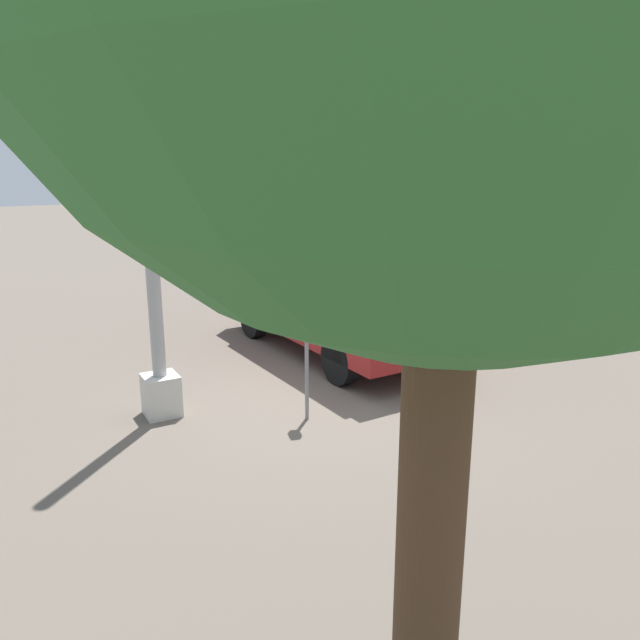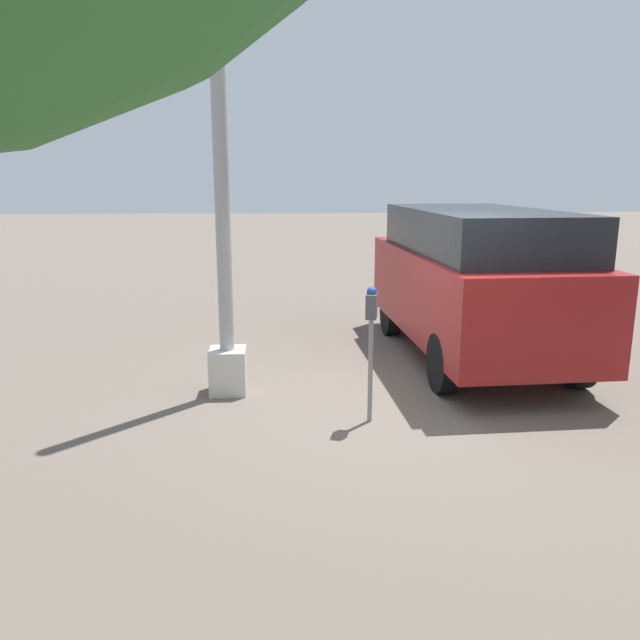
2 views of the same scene
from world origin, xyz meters
name	(u,v)px [view 2 (image 2 of 2)]	position (x,y,z in m)	size (l,w,h in m)	color
ground_plane	(411,401)	(0.00, 0.00, 0.00)	(80.00, 80.00, 0.00)	#60564C
parking_meter_near	(371,323)	(-0.59, 0.59, 1.10)	(0.22, 0.15, 1.49)	gray
lamp_post	(223,226)	(0.46, 2.19, 2.05)	(0.44, 0.44, 5.82)	beige
parked_van	(474,278)	(1.76, -1.25, 1.18)	(4.81, 2.16, 2.16)	maroon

